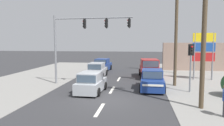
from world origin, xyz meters
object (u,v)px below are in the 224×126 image
object	(u,v)px
suv_oncoming_near	(149,69)
hatchback_receding_far	(97,70)
utility_pole_background_right	(176,29)
sedan_crossing_left	(152,80)
traffic_signal_mast	(81,34)
sedan_kerbside_parked	(102,65)
pedestal_signal_right_kerb	(191,60)
utility_pole_foreground_right	(203,5)
hatchback_oncoming_mid	(91,83)
shopping_plaza_sign	(204,49)
utility_pole_midground_right	(176,32)

from	to	relation	value
suv_oncoming_near	hatchback_receding_far	distance (m)	5.53
utility_pole_background_right	sedan_crossing_left	distance (m)	10.85
utility_pole_background_right	traffic_signal_mast	xyz separation A→B (m)	(-9.09, -8.33, -0.89)
utility_pole_background_right	suv_oncoming_near	size ratio (longest dim) A/B	2.16
utility_pole_background_right	sedan_kerbside_parked	world-z (taller)	utility_pole_background_right
pedestal_signal_right_kerb	suv_oncoming_near	xyz separation A→B (m)	(-2.74, 6.61, -1.53)
sedan_crossing_left	hatchback_receding_far	world-z (taller)	sedan_crossing_left
utility_pole_foreground_right	sedan_crossing_left	xyz separation A→B (m)	(-2.37, 4.74, -4.99)
utility_pole_foreground_right	hatchback_oncoming_mid	bearing A→B (deg)	156.75
hatchback_oncoming_mid	pedestal_signal_right_kerb	bearing A→B (deg)	8.10
hatchback_receding_far	utility_pole_background_right	bearing A→B (deg)	25.46
pedestal_signal_right_kerb	shopping_plaza_sign	xyz separation A→B (m)	(2.39, 5.71, 0.57)
pedestal_signal_right_kerb	sedan_crossing_left	distance (m)	3.30
sedan_crossing_left	hatchback_receding_far	bearing A→B (deg)	136.37
shopping_plaza_sign	sedan_crossing_left	distance (m)	7.46
utility_pole_foreground_right	hatchback_oncoming_mid	distance (m)	8.98
pedestal_signal_right_kerb	hatchback_receding_far	world-z (taller)	pedestal_signal_right_kerb
suv_oncoming_near	hatchback_oncoming_mid	size ratio (longest dim) A/B	1.25
utility_pole_foreground_right	utility_pole_midground_right	distance (m)	6.41
shopping_plaza_sign	hatchback_receding_far	distance (m)	10.88
sedan_crossing_left	pedestal_signal_right_kerb	bearing A→B (deg)	-15.80
utility_pole_background_right	hatchback_receding_far	bearing A→B (deg)	-154.54
utility_pole_midground_right	sedan_kerbside_parked	xyz separation A→B (m)	(-7.81, 8.70, -3.87)
hatchback_oncoming_mid	suv_oncoming_near	bearing A→B (deg)	59.66
pedestal_signal_right_kerb	sedan_crossing_left	bearing A→B (deg)	164.20
hatchback_receding_far	utility_pole_foreground_right	bearing A→B (deg)	-51.74
utility_pole_midground_right	utility_pole_background_right	bearing A→B (deg)	81.86
utility_pole_foreground_right	sedan_crossing_left	bearing A→B (deg)	116.53
utility_pole_background_right	utility_pole_foreground_right	bearing A→B (deg)	-92.87
hatchback_receding_far	sedan_kerbside_parked	bearing A→B (deg)	93.84
traffic_signal_mast	pedestal_signal_right_kerb	distance (m)	9.12
pedestal_signal_right_kerb	utility_pole_midground_right	bearing A→B (deg)	108.08
utility_pole_foreground_right	pedestal_signal_right_kerb	size ratio (longest dim) A/B	2.99
traffic_signal_mast	sedan_crossing_left	size ratio (longest dim) A/B	1.61
suv_oncoming_near	hatchback_oncoming_mid	xyz separation A→B (m)	(-4.47, -7.64, -0.18)
hatchback_oncoming_mid	sedan_kerbside_parked	world-z (taller)	sedan_kerbside_parked
suv_oncoming_near	pedestal_signal_right_kerb	bearing A→B (deg)	-67.51
shopping_plaza_sign	hatchback_oncoming_mid	world-z (taller)	shopping_plaza_sign
sedan_kerbside_parked	hatchback_receding_far	distance (m)	4.99
shopping_plaza_sign	hatchback_receding_far	bearing A→B (deg)	178.24
shopping_plaza_sign	sedan_crossing_left	bearing A→B (deg)	-135.96
utility_pole_background_right	traffic_signal_mast	world-z (taller)	utility_pole_background_right
utility_pole_background_right	shopping_plaza_sign	distance (m)	5.37
pedestal_signal_right_kerb	hatchback_oncoming_mid	xyz separation A→B (m)	(-7.21, -1.03, -1.71)
utility_pole_background_right	suv_oncoming_near	world-z (taller)	utility_pole_background_right
utility_pole_foreground_right	utility_pole_background_right	distance (m)	14.13
shopping_plaza_sign	hatchback_receding_far	size ratio (longest dim) A/B	1.26
utility_pole_background_right	pedestal_signal_right_kerb	distance (m)	10.52
utility_pole_background_right	sedan_kerbside_parked	bearing A→B (deg)	174.32
suv_oncoming_near	traffic_signal_mast	bearing A→B (deg)	-141.20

